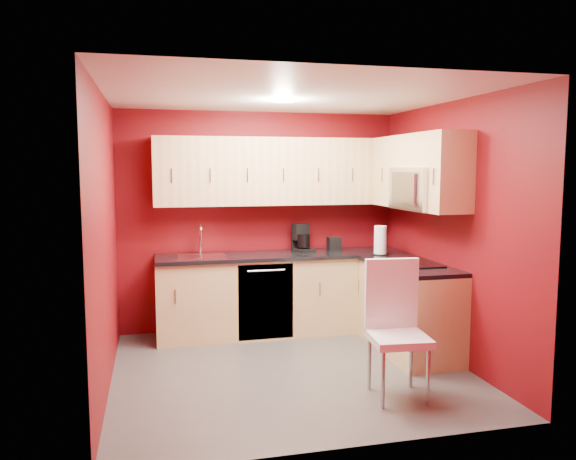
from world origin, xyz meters
name	(u,v)px	position (x,y,z in m)	size (l,w,h in m)	color
floor	(291,370)	(0.00, 0.00, 0.00)	(3.20, 3.20, 0.00)	#464341
ceiling	(291,95)	(0.00, 0.00, 2.50)	(3.20, 3.20, 0.00)	white
wall_back	(260,221)	(0.00, 1.50, 1.25)	(3.20, 3.20, 0.00)	#67090C
wall_front	(346,264)	(0.00, -1.50, 1.25)	(3.20, 3.20, 0.00)	#67090C
wall_left	(105,242)	(-1.60, 0.00, 1.25)	(3.00, 3.00, 0.00)	#67090C
wall_right	(451,232)	(1.60, 0.00, 1.25)	(3.00, 3.00, 0.00)	#67090C
base_cabinets_back	(282,295)	(0.20, 1.20, 0.43)	(2.80, 0.60, 0.87)	#D5B979
base_cabinets_right	(409,309)	(1.30, 0.25, 0.43)	(0.60, 1.30, 0.87)	#D5B979
countertop_back	(283,255)	(0.20, 1.19, 0.89)	(2.80, 0.63, 0.04)	black
countertop_right	(409,266)	(1.29, 0.23, 0.89)	(0.63, 1.27, 0.04)	black
upper_cabinets_back	(280,171)	(0.20, 1.32, 1.83)	(2.80, 0.35, 0.75)	#DFBC7E
upper_cabinets_right	(415,166)	(1.42, 0.44, 1.89)	(0.35, 1.55, 0.75)	#DFBC7E
microwave	(423,189)	(1.39, 0.20, 1.66)	(0.42, 0.76, 0.42)	silver
cooktop	(410,264)	(1.28, 0.20, 0.92)	(0.50, 0.55, 0.01)	black
sink	(202,253)	(-0.70, 1.20, 0.94)	(0.52, 0.42, 0.35)	silver
dishwasher_front	(266,302)	(-0.05, 0.91, 0.43)	(0.60, 0.02, 0.82)	black
downlight	(283,101)	(0.00, 0.30, 2.48)	(0.20, 0.20, 0.01)	white
coffee_maker	(304,238)	(0.48, 1.30, 1.07)	(0.19, 0.25, 0.31)	black
napkin_holder	(334,244)	(0.83, 1.27, 0.99)	(0.14, 0.14, 0.15)	black
paper_towel	(380,240)	(1.23, 0.85, 1.07)	(0.18, 0.18, 0.32)	white
dining_chair	(399,331)	(0.70, -0.80, 0.56)	(0.45, 0.47, 1.11)	white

